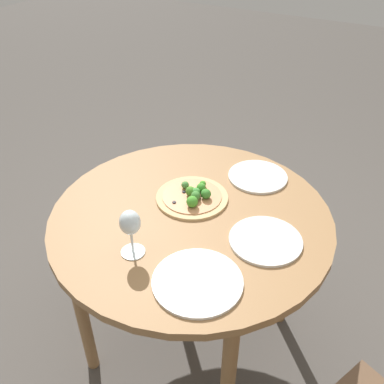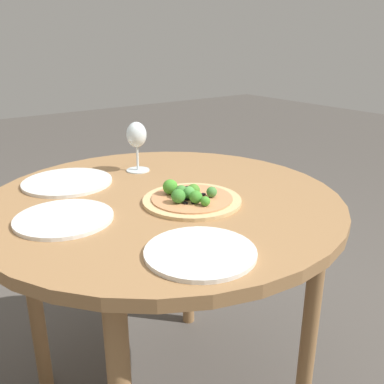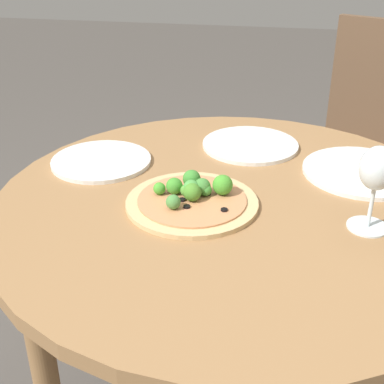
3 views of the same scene
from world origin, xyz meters
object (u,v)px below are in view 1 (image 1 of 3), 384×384
Objects in this scene: plate_near at (266,240)px; plate_side at (198,281)px; wine_glass at (130,225)px; plate_far at (258,176)px; pizza at (193,196)px.

plate_near is 0.29m from plate_side.
wine_glass is 0.61× the size of plate_side.
plate_far is 0.87× the size of plate_side.
plate_near is at bearing 157.50° from plate_side.
plate_side is (0.36, 0.21, -0.01)m from pizza.
wine_glass is 0.68× the size of plate_near.
wine_glass is 0.45m from plate_near.
plate_near is (0.09, 0.33, -0.01)m from pizza.
plate_near is at bearing 125.80° from wine_glass.
plate_side is at bearing -22.50° from plate_near.
wine_glass is (0.35, -0.03, 0.10)m from pizza.
plate_far is 0.62m from plate_side.
plate_near is at bearing 25.87° from plate_far.
pizza is 1.00× the size of plate_side.
plate_side is at bearing 5.12° from plate_far.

